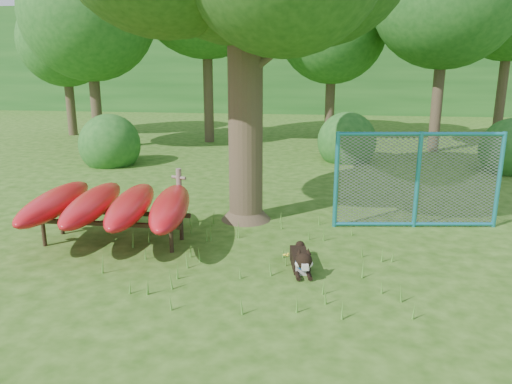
# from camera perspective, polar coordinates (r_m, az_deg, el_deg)

# --- Properties ---
(ground) EXTENTS (80.00, 80.00, 0.00)m
(ground) POSITION_cam_1_polar(r_m,az_deg,el_deg) (7.24, -2.85, -10.08)
(ground) COLOR #244A0E
(ground) RESTS_ON ground
(wooden_post) EXTENTS (0.30, 0.16, 1.11)m
(wooden_post) POSITION_cam_1_polar(r_m,az_deg,el_deg) (9.44, -8.73, -0.42)
(wooden_post) COLOR #695D4F
(wooden_post) RESTS_ON ground
(kayak_rack) EXTENTS (2.94, 2.62, 0.89)m
(kayak_rack) POSITION_cam_1_polar(r_m,az_deg,el_deg) (8.77, -16.16, -1.42)
(kayak_rack) COLOR black
(kayak_rack) RESTS_ON ground
(husky_dog) EXTENTS (0.38, 1.05, 0.47)m
(husky_dog) POSITION_cam_1_polar(r_m,az_deg,el_deg) (7.52, 5.20, -7.79)
(husky_dog) COLOR black
(husky_dog) RESTS_ON ground
(fence_section) EXTENTS (3.06, 0.46, 3.00)m
(fence_section) POSITION_cam_1_polar(r_m,az_deg,el_deg) (9.65, 17.97, 1.29)
(fence_section) COLOR teal
(fence_section) RESTS_ON ground
(wildflower_clump) EXTENTS (0.10, 0.08, 0.21)m
(wildflower_clump) POSITION_cam_1_polar(r_m,az_deg,el_deg) (7.66, 3.46, -7.28)
(wildflower_clump) COLOR #508A2D
(wildflower_clump) RESTS_ON ground
(bg_tree_a) EXTENTS (4.40, 4.40, 6.70)m
(bg_tree_a) POSITION_cam_1_polar(r_m,az_deg,el_deg) (18.22, -18.60, 18.75)
(bg_tree_a) COLOR #3E3122
(bg_tree_a) RESTS_ON ground
(bg_tree_c) EXTENTS (4.00, 4.00, 6.12)m
(bg_tree_c) POSITION_cam_1_polar(r_m,az_deg,el_deg) (19.48, 8.75, 17.92)
(bg_tree_c) COLOR #3E3122
(bg_tree_c) RESTS_ON ground
(bg_tree_f) EXTENTS (3.60, 3.60, 5.55)m
(bg_tree_f) POSITION_cam_1_polar(r_m,az_deg,el_deg) (21.97, -21.04, 15.80)
(bg_tree_f) COLOR #3E3122
(bg_tree_f) RESTS_ON ground
(shrub_left) EXTENTS (1.80, 1.80, 1.80)m
(shrub_left) POSITION_cam_1_polar(r_m,az_deg,el_deg) (15.57, -16.20, 3.05)
(shrub_left) COLOR #1D561C
(shrub_left) RESTS_ON ground
(shrub_right) EXTENTS (1.80, 1.80, 1.80)m
(shrub_right) POSITION_cam_1_polar(r_m,az_deg,el_deg) (15.69, 27.04, 2.09)
(shrub_right) COLOR #1D561C
(shrub_right) RESTS_ON ground
(shrub_mid) EXTENTS (1.80, 1.80, 1.80)m
(shrub_mid) POSITION_cam_1_polar(r_m,az_deg,el_deg) (15.77, 10.23, 3.56)
(shrub_mid) COLOR #1D561C
(shrub_mid) RESTS_ON ground
(wooded_hillside) EXTENTS (80.00, 12.00, 6.00)m
(wooded_hillside) POSITION_cam_1_polar(r_m,az_deg,el_deg) (34.47, 5.65, 14.84)
(wooded_hillside) COLOR #1D561C
(wooded_hillside) RESTS_ON ground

